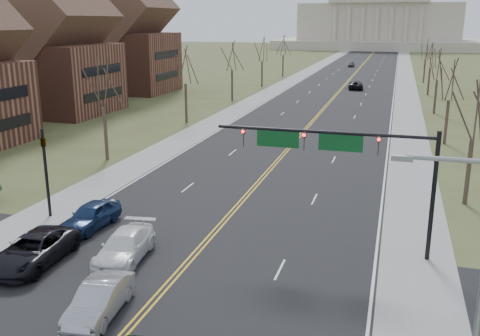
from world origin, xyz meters
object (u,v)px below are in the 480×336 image
Objects in this scene: street_light at (472,288)px; car_sb_outer_second at (91,216)px; car_sb_inner_lead at (99,300)px; car_sb_outer_lead at (33,250)px; car_far_sb at (351,64)px; signal_mast at (339,152)px; car_far_nb at (356,85)px; signal_left at (45,163)px; car_sb_inner_second at (125,246)px.

car_sb_outer_second is at bearing 148.68° from street_light.
street_light reaches higher than car_sb_inner_lead.
street_light is at bearing -21.69° from car_sb_outer_lead.
car_far_sb is at bearing 96.24° from street_light.
car_sb_outer_second is (-5.99, 9.14, 0.05)m from car_sb_inner_lead.
car_sb_outer_lead is (-15.29, -6.56, -4.93)m from signal_mast.
car_sb_inner_lead is at bearing 81.15° from car_far_nb.
signal_left is 9.81m from car_sb_inner_second.
signal_mast is 1.34× the size of street_light.
street_light is at bearing -27.63° from car_sb_outer_second.
signal_left is at bearing 150.88° from street_light.
signal_mast is 15.97m from car_sb_outer_second.
car_sb_outer_lead reaches higher than car_sb_inner_lead.
car_sb_inner_lead is 85.84m from car_far_nb.
signal_mast is 19.06m from signal_left.
car_far_nb is (6.04, 80.23, 0.01)m from car_sb_inner_second.
signal_mast reaches higher than car_sb_inner_lead.
signal_mast is at bearing 16.77° from car_sb_inner_second.
car_sb_outer_second is (-15.15, -1.06, -4.94)m from signal_mast.
car_sb_inner_lead is 0.81× the size of car_far_nb.
car_far_nb is at bearing 85.99° from car_sb_outer_second.
car_sb_inner_lead is 1.09× the size of car_far_sb.
car_sb_inner_lead is at bearing -90.28° from car_far_sb.
street_light reaches higher than car_sb_outer_second.
signal_left is 14.44m from car_sb_inner_lead.
car_sb_inner_lead is 0.86× the size of car_sb_inner_second.
car_far_nb is at bearing 79.39° from signal_left.
signal_mast is 2.54× the size of car_sb_outer_second.
car_sb_outer_lead is (-6.13, 3.64, 0.05)m from car_sb_inner_lead.
car_sb_inner_lead is (9.79, -10.20, -2.94)m from signal_left.
signal_mast reaches higher than car_sb_outer_lead.
car_sb_inner_lead is 7.13m from car_sb_outer_lead.
car_sb_outer_second is (-4.30, 3.64, 0.03)m from car_sb_inner_second.
street_light reaches higher than car_far_nb.
car_sb_outer_second is at bearing -15.65° from signal_left.
car_sb_outer_second reaches higher than car_far_sb.
signal_mast is 2.06× the size of car_sb_outer_lead.
car_sb_outer_lead is 1.03× the size of car_far_nb.
car_sb_outer_second reaches higher than car_sb_inner_lead.
car_far_nb is (4.36, 85.73, 0.03)m from car_sb_inner_lead.
car_sb_inner_second is at bearing 19.66° from car_sb_outer_lead.
signal_left is 1.26× the size of car_sb_outer_second.
car_sb_inner_lead is 5.75m from car_sb_inner_second.
car_sb_inner_second reaches higher than car_far_sb.
car_sb_inner_second is 80.46m from car_far_nb.
car_sb_inner_second is (8.10, -4.70, -2.92)m from signal_left.
car_sb_outer_second reaches higher than car_sb_inner_second.
signal_left is 1.02× the size of car_sb_outer_lead.
car_sb_outer_lead is at bearing -156.77° from signal_mast.
car_sb_outer_second is at bearing -92.93° from car_far_sb.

